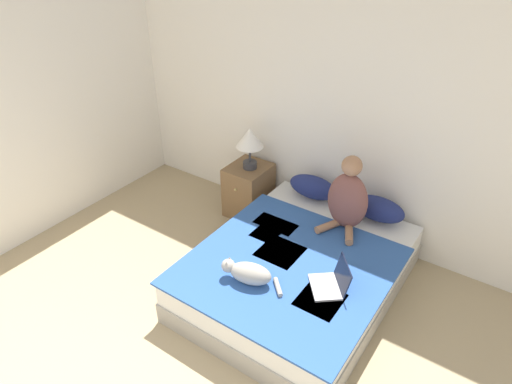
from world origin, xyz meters
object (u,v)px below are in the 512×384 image
bed (299,272)px  laptop_open (331,283)px  pillow_near (313,187)px  pillow_far (378,209)px  nightstand (249,190)px  table_lamp (250,140)px  cat_tabby (248,273)px  person_sitting (348,199)px

bed → laptop_open: (0.40, -0.23, 0.26)m
pillow_near → pillow_far: size_ratio=1.00×
bed → pillow_far: size_ratio=3.93×
nightstand → table_lamp: table_lamp is taller
cat_tabby → nightstand: cat_tabby is taller
pillow_near → laptop_open: 1.31m
nightstand → table_lamp: bearing=-13.6°
nightstand → laptop_open: bearing=-33.8°
pillow_near → bed: bearing=-67.9°
bed → laptop_open: bearing=-29.4°
bed → cat_tabby: size_ratio=3.75×
pillow_far → person_sitting: size_ratio=0.70×
pillow_near → pillow_far: 0.69m
table_lamp → pillow_near: bearing=7.3°
table_lamp → bed: bearing=-35.7°
bed → nightstand: (-1.08, 0.76, 0.08)m
person_sitting → laptop_open: size_ratio=1.83×
cat_tabby → table_lamp: 1.62m
person_sitting → table_lamp: person_sitting is taller
pillow_far → table_lamp: (-1.40, -0.09, 0.36)m
bed → pillow_far: pillow_far is taller
cat_tabby → table_lamp: (-0.89, 1.29, 0.39)m
bed → laptop_open: size_ratio=5.04×
person_sitting → laptop_open: 0.87m
laptop_open → bed: bearing=-159.0°
pillow_near → person_sitting: size_ratio=0.70×
person_sitting → nightstand: (-1.22, 0.20, -0.44)m
person_sitting → pillow_far: bearing=54.9°
nightstand → pillow_far: bearing=3.4°
pillow_near → cat_tabby: bearing=-82.5°
pillow_far → nightstand: 1.45m
pillow_far → person_sitting: (-0.20, -0.28, 0.19)m
pillow_near → cat_tabby: pillow_near is taller
pillow_near → laptop_open: laptop_open is taller
laptop_open → nightstand: laptop_open is taller
bed → table_lamp: bearing=144.3°
cat_tabby → pillow_far: bearing=-124.8°
cat_tabby → table_lamp: table_lamp is taller
pillow_near → person_sitting: person_sitting is taller
pillow_near → table_lamp: size_ratio=1.12×
pillow_near → laptop_open: bearing=-55.2°
bed → laptop_open: laptop_open is taller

